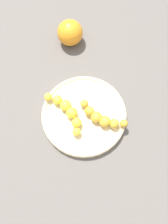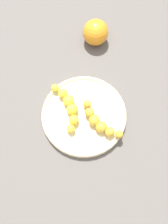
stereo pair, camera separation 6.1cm
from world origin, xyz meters
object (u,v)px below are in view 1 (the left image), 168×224
at_px(fruit_bowl, 84,115).
at_px(banana_yellow, 67,110).
at_px(banana_spotted, 102,118).
at_px(orange_fruit, 70,33).

xyz_separation_m(fruit_bowl, banana_yellow, (0.02, -0.04, 0.02)).
relative_size(fruit_bowl, banana_yellow, 1.64).
bearing_deg(fruit_bowl, banana_spotted, 107.39).
height_order(fruit_bowl, orange_fruit, orange_fruit).
bearing_deg(orange_fruit, banana_spotted, 52.83).
bearing_deg(fruit_bowl, orange_fruit, -136.02).
height_order(banana_yellow, orange_fruit, orange_fruit).
relative_size(fruit_bowl, orange_fruit, 3.00).
height_order(banana_spotted, orange_fruit, orange_fruit).
distance_m(fruit_bowl, banana_yellow, 0.05).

